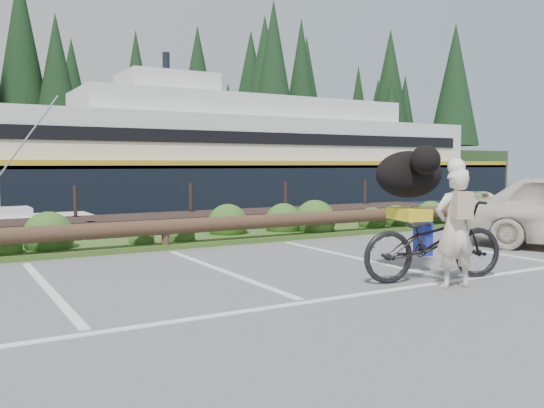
{
  "coord_description": "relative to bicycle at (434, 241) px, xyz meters",
  "views": [
    {
      "loc": [
        -3.85,
        -6.15,
        1.69
      ],
      "look_at": [
        0.39,
        1.12,
        1.1
      ],
      "focal_mm": 38.0,
      "sensor_mm": 36.0,
      "label": 1
    }
  ],
  "objects": [
    {
      "name": "vegetation_strip",
      "position": [
        -2.33,
        5.5,
        -0.53
      ],
      "size": [
        34.0,
        1.6,
        0.1
      ],
      "primitive_type": "cube",
      "color": "#3D5B21",
      "rests_on": "ground"
    },
    {
      "name": "log_rail",
      "position": [
        -2.33,
        4.8,
        -0.58
      ],
      "size": [
        32.0,
        0.3,
        0.6
      ],
      "primitive_type": null,
      "color": "#443021",
      "rests_on": "ground"
    },
    {
      "name": "dog",
      "position": [
        0.17,
        0.69,
        0.95
      ],
      "size": [
        0.9,
        1.37,
        0.73
      ],
      "primitive_type": "ellipsoid",
      "rotation": [
        0.0,
        0.0,
        1.33
      ],
      "color": "black",
      "rests_on": "bicycle"
    },
    {
      "name": "bicycle",
      "position": [
        0.0,
        0.0,
        0.0
      ],
      "size": [
        2.33,
        1.27,
        1.16
      ],
      "primitive_type": "imported",
      "rotation": [
        0.0,
        0.0,
        1.33
      ],
      "color": "black",
      "rests_on": "ground"
    },
    {
      "name": "ground",
      "position": [
        -2.33,
        0.2,
        -0.58
      ],
      "size": [
        72.0,
        72.0,
        0.0
      ],
      "primitive_type": "plane",
      "color": "#59585B"
    },
    {
      "name": "cyclist",
      "position": [
        -0.12,
        -0.5,
        0.23
      ],
      "size": [
        0.67,
        0.52,
        1.63
      ],
      "primitive_type": "imported",
      "rotation": [
        0.0,
        0.0,
        2.9
      ],
      "color": "beige",
      "rests_on": "ground"
    }
  ]
}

